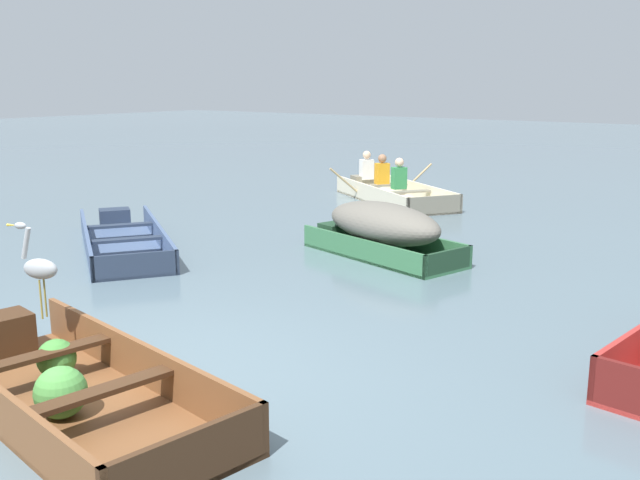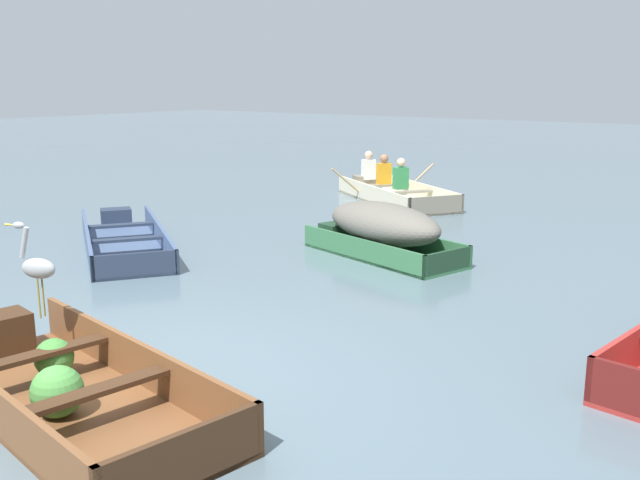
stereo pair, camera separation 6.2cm
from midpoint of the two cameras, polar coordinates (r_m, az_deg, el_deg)
ground_plane at (r=6.27m, az=-14.71°, el=-10.67°), size 80.00×80.00×0.00m
dinghy_wooden_brown_foreground at (r=5.96m, az=-20.20°, el=-10.77°), size 3.36×1.72×0.42m
skiff_slate_blue_mid_moored at (r=11.10m, az=-15.67°, el=0.04°), size 3.55×2.90×0.33m
skiff_green_far_moored at (r=10.05m, az=4.82°, el=0.99°), size 2.61×1.52×0.77m
rowboat_cream_with_crew at (r=14.94m, az=5.43°, el=4.00°), size 3.43×2.80×0.92m
heron_on_dinghy at (r=6.57m, az=-21.84°, el=-1.93°), size 0.45×0.25×0.84m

